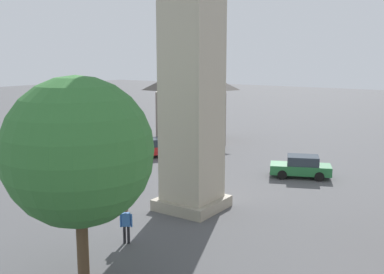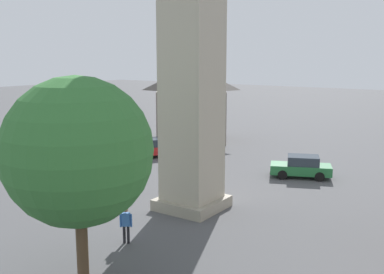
# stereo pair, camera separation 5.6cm
# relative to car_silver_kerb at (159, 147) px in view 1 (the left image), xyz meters

# --- Properties ---
(ground_plane) EXTENTS (200.00, 200.00, 0.00)m
(ground_plane) POSITION_rel_car_silver_kerb_xyz_m (-9.42, -9.79, -0.76)
(ground_plane) COLOR #4C4C4F
(car_silver_kerb) EXTENTS (4.43, 3.44, 1.53)m
(car_silver_kerb) POSITION_rel_car_silver_kerb_xyz_m (0.00, 0.00, 0.00)
(car_silver_kerb) COLOR red
(car_silver_kerb) RESTS_ON ground
(car_red_corner) EXTENTS (3.17, 4.46, 1.53)m
(car_red_corner) POSITION_rel_car_silver_kerb_xyz_m (0.19, -12.37, 0.00)
(car_red_corner) COLOR #236B38
(car_red_corner) RESTS_ON ground
(pedestrian) EXTENTS (0.38, 0.48, 1.69)m
(pedestrian) POSITION_rel_car_silver_kerb_xyz_m (-15.04, -10.07, 0.25)
(pedestrian) COLOR black
(pedestrian) RESTS_ON ground
(tree) EXTENTS (5.48, 5.48, 7.66)m
(tree) POSITION_rel_car_silver_kerb_xyz_m (-18.43, -11.01, 4.14)
(tree) COLOR brown
(tree) RESTS_ON ground
(building_corner_back) EXTENTS (8.46, 8.79, 7.40)m
(building_corner_back) POSITION_rel_car_silver_kerb_xyz_m (7.26, 1.76, 3.02)
(building_corner_back) COLOR slate
(building_corner_back) RESTS_ON ground
(lamp_post) EXTENTS (0.36, 0.36, 4.72)m
(lamp_post) POSITION_rel_car_silver_kerb_xyz_m (-1.19, -5.18, 2.42)
(lamp_post) COLOR black
(lamp_post) RESTS_ON ground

